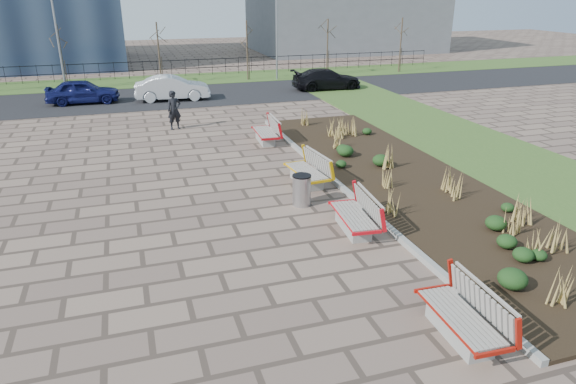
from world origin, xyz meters
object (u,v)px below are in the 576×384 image
object	(u,v)px
pedestrian	(174,110)
car_blue	(83,91)
car_silver	(173,88)
bench_d	(265,131)
bench_a	(461,314)
car_black	(327,79)
litter_bin	(302,190)
lamp_east	(277,35)
bench_c	(306,170)
lamp_west	(58,41)
bench_b	(354,214)

from	to	relation	value
pedestrian	car_blue	xyz separation A→B (m)	(-4.31, 7.28, -0.20)
car_silver	bench_d	bearing A→B (deg)	-159.69
bench_a	car_blue	xyz separation A→B (m)	(-7.70, 24.37, 0.19)
car_black	litter_bin	bearing A→B (deg)	157.34
bench_a	car_black	size ratio (longest dim) A/B	0.47
pedestrian	lamp_east	bearing A→B (deg)	41.39
bench_c	lamp_west	xyz separation A→B (m)	(-9.00, 20.31, 2.54)
lamp_west	bench_d	bearing A→B (deg)	-59.21
bench_d	lamp_west	bearing A→B (deg)	123.42
litter_bin	pedestrian	size ratio (longest dim) A/B	0.53
bench_d	litter_bin	xyz separation A→B (m)	(-0.74, -6.86, -0.03)
bench_c	car_black	distance (m)	17.21
bench_b	car_black	bearing A→B (deg)	75.52
lamp_west	lamp_east	world-z (taller)	same
bench_d	car_black	world-z (taller)	car_black
bench_b	car_silver	size ratio (longest dim) A/B	0.50
car_blue	car_silver	xyz separation A→B (m)	(4.91, -0.60, 0.03)
car_silver	car_black	xyz separation A→B (m)	(9.76, 0.45, -0.05)
lamp_east	litter_bin	bearing A→B (deg)	-104.65
bench_b	lamp_east	world-z (taller)	lamp_east
bench_c	car_black	world-z (taller)	car_black
lamp_west	bench_a	bearing A→B (deg)	-72.65
bench_a	lamp_east	size ratio (longest dim) A/B	0.35
pedestrian	car_blue	distance (m)	8.46
bench_c	bench_a	bearing A→B (deg)	-95.81
bench_d	litter_bin	world-z (taller)	bench_d
lamp_east	car_blue	bearing A→B (deg)	-160.75
bench_b	car_blue	size ratio (longest dim) A/B	0.53
litter_bin	bench_a	bearing A→B (deg)	-83.80
litter_bin	lamp_east	bearing A→B (deg)	75.35
pedestrian	car_silver	bearing A→B (deg)	71.90
litter_bin	car_silver	xyz separation A→B (m)	(-2.05, 16.94, 0.25)
bench_d	pedestrian	bearing A→B (deg)	137.59
car_blue	car_black	bearing A→B (deg)	-89.21
bench_d	car_silver	size ratio (longest dim) A/B	0.50
pedestrian	car_blue	size ratio (longest dim) A/B	0.45
bench_b	bench_c	distance (m)	3.74
bench_d	car_blue	xyz separation A→B (m)	(-7.70, 10.67, 0.19)
bench_d	car_blue	distance (m)	13.16
bench_a	car_silver	distance (m)	23.94
bench_a	lamp_east	world-z (taller)	lamp_east
car_blue	bench_a	bearing A→B (deg)	-161.12
bench_a	lamp_east	xyz separation A→B (m)	(5.00, 28.81, 2.54)
car_silver	bench_b	bearing A→B (deg)	-166.83
bench_d	pedestrian	distance (m)	4.81
car_black	pedestrian	bearing A→B (deg)	125.83
litter_bin	lamp_west	distance (m)	23.61
litter_bin	car_black	distance (m)	19.02
bench_b	litter_bin	distance (m)	2.21
car_blue	lamp_west	xyz separation A→B (m)	(-1.30, 4.44, 2.35)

